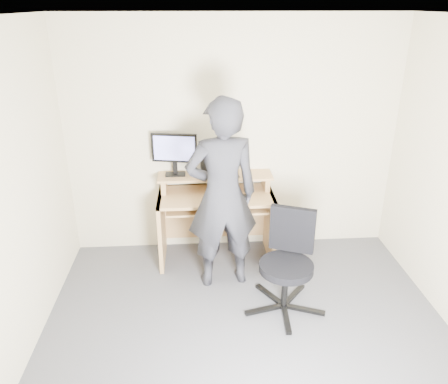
{
  "coord_description": "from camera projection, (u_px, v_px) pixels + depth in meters",
  "views": [
    {
      "loc": [
        -0.4,
        -2.67,
        2.58
      ],
      "look_at": [
        -0.14,
        1.05,
        0.95
      ],
      "focal_mm": 35.0,
      "sensor_mm": 36.0,
      "label": 1
    }
  ],
  "objects": [
    {
      "name": "ceiling",
      "position": [
        262.0,
        17.0,
        2.5
      ],
      "size": [
        3.5,
        3.5,
        0.02
      ],
      "primitive_type": "cube",
      "color": "white",
      "rests_on": "back_wall"
    },
    {
      "name": "ground",
      "position": [
        251.0,
        352.0,
        3.5
      ],
      "size": [
        3.5,
        3.5,
        0.0
      ],
      "primitive_type": "plane",
      "color": "#4E4E53",
      "rests_on": "ground"
    },
    {
      "name": "travel_mug",
      "position": [
        223.0,
        166.0,
        4.56
      ],
      "size": [
        0.1,
        0.1,
        0.18
      ],
      "primitive_type": "cylinder",
      "rotation": [
        0.0,
        0.0,
        -0.23
      ],
      "color": "silver",
      "rests_on": "desk"
    },
    {
      "name": "back_wall",
      "position": [
        233.0,
        139.0,
        4.6
      ],
      "size": [
        3.5,
        0.02,
        2.5
      ],
      "primitive_type": "cube",
      "color": "beige",
      "rests_on": "ground"
    },
    {
      "name": "smartphone",
      "position": [
        235.0,
        175.0,
        4.57
      ],
      "size": [
        0.09,
        0.14,
        0.01
      ],
      "primitive_type": "cube",
      "rotation": [
        0.0,
        0.0,
        0.15
      ],
      "color": "black",
      "rests_on": "desk"
    },
    {
      "name": "person",
      "position": [
        222.0,
        196.0,
        4.04
      ],
      "size": [
        0.74,
        0.54,
        1.86
      ],
      "primitive_type": "imported",
      "rotation": [
        0.0,
        0.0,
        3.29
      ],
      "color": "black",
      "rests_on": "ground"
    },
    {
      "name": "keyboard",
      "position": [
        220.0,
        205.0,
        4.47
      ],
      "size": [
        0.49,
        0.31,
        0.03
      ],
      "primitive_type": "cube",
      "rotation": [
        0.0,
        0.0,
        -0.3
      ],
      "color": "black",
      "rests_on": "desk"
    },
    {
      "name": "charger",
      "position": [
        205.0,
        176.0,
        4.51
      ],
      "size": [
        0.05,
        0.05,
        0.03
      ],
      "primitive_type": "cube",
      "rotation": [
        0.0,
        0.0,
        0.25
      ],
      "color": "black",
      "rests_on": "desk"
    },
    {
      "name": "office_chair",
      "position": [
        288.0,
        258.0,
        3.86
      ],
      "size": [
        0.72,
        0.7,
        0.91
      ],
      "rotation": [
        0.0,
        0.0,
        -0.38
      ],
      "color": "black",
      "rests_on": "ground"
    },
    {
      "name": "monitor",
      "position": [
        174.0,
        151.0,
        4.48
      ],
      "size": [
        0.47,
        0.13,
        0.45
      ],
      "rotation": [
        0.0,
        0.0,
        -0.19
      ],
      "color": "black",
      "rests_on": "desk"
    },
    {
      "name": "desk",
      "position": [
        216.0,
        209.0,
        4.67
      ],
      "size": [
        1.2,
        0.6,
        0.91
      ],
      "color": "tan",
      "rests_on": "ground"
    },
    {
      "name": "headphones",
      "position": [
        205.0,
        172.0,
        4.65
      ],
      "size": [
        0.19,
        0.19,
        0.06
      ],
      "primitive_type": "torus",
      "rotation": [
        0.26,
        0.0,
        0.25
      ],
      "color": "silver",
      "rests_on": "desk"
    },
    {
      "name": "external_drive",
      "position": [
        204.0,
        166.0,
        4.54
      ],
      "size": [
        0.08,
        0.14,
        0.2
      ],
      "primitive_type": "cube",
      "rotation": [
        0.0,
        0.0,
        0.09
      ],
      "color": "black",
      "rests_on": "desk"
    },
    {
      "name": "mouse",
      "position": [
        246.0,
        196.0,
        4.44
      ],
      "size": [
        0.11,
        0.08,
        0.04
      ],
      "primitive_type": "ellipsoid",
      "rotation": [
        0.0,
        0.0,
        0.22
      ],
      "color": "black",
      "rests_on": "desk"
    }
  ]
}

